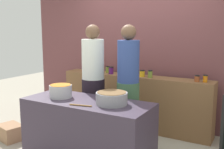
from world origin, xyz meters
name	(u,v)px	position (x,y,z in m)	size (l,w,h in m)	color
storefront_wall	(142,41)	(0.00, 1.45, 1.50)	(4.80, 0.12, 3.00)	brown
display_shelf	(133,101)	(0.00, 1.10, 0.46)	(2.70, 0.36, 0.93)	brown
prep_table	(87,130)	(0.00, -0.30, 0.40)	(1.70, 0.70, 0.80)	#392E3F
preserve_jar_0	(85,67)	(-1.08, 1.16, 0.98)	(0.08, 0.08, 0.11)	#953315
preserve_jar_1	(108,69)	(-0.55, 1.14, 0.99)	(0.07, 0.07, 0.12)	olive
preserve_jar_2	(111,70)	(-0.42, 1.04, 0.99)	(0.09, 0.09, 0.13)	#4F185F
preserve_jar_3	(124,70)	(-0.22, 1.15, 0.99)	(0.08, 0.08, 0.13)	#C13B18
preserve_jar_4	(142,73)	(0.17, 1.06, 0.98)	(0.09, 0.09, 0.11)	yellow
preserve_jar_5	(150,74)	(0.33, 1.03, 0.99)	(0.08, 0.08, 0.12)	olive
preserve_jar_6	(197,78)	(1.08, 1.06, 0.98)	(0.08, 0.08, 0.10)	brown
preserve_jar_7	(205,78)	(1.19, 1.08, 0.98)	(0.07, 0.07, 0.11)	orange
cooking_pot_left	(61,91)	(-0.41, -0.33, 0.89)	(0.30, 0.30, 0.17)	#B7B7BC
cooking_pot_center	(112,98)	(0.36, -0.28, 0.88)	(0.39, 0.39, 0.15)	gray
wooden_spoon	(81,105)	(0.08, -0.54, 0.81)	(0.02, 0.02, 0.28)	#9E703D
cook_with_tongs	(93,89)	(-0.28, 0.27, 0.81)	(0.35, 0.35, 1.78)	black
cook_in_cap	(128,92)	(0.28, 0.32, 0.82)	(0.32, 0.32, 1.78)	#3F6444
bread_crate	(11,132)	(-1.42, -0.38, 0.12)	(0.38, 0.30, 0.24)	#9A7151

